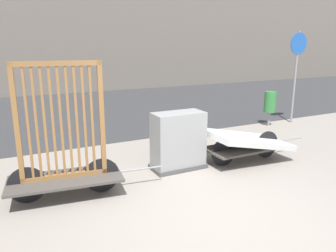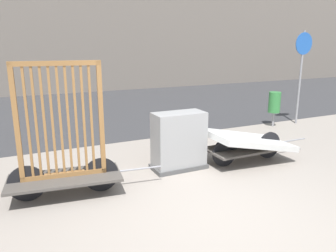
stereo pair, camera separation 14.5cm
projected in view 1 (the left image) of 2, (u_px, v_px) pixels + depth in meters
ground_plane at (220, 217)px, 4.46m from camera, size 60.00×60.00×0.00m
road_strip at (82, 110)px, 11.66m from camera, size 56.00×8.79×0.01m
bike_cart_with_bedframe at (64, 155)px, 4.88m from camera, size 2.41×0.96×2.06m
bike_cart_with_mattress at (247, 141)px, 6.48m from camera, size 2.39×1.04×0.69m
utility_cabinet at (178, 143)px, 6.09m from camera, size 1.02×0.53×1.08m
trash_bin at (270, 102)px, 9.26m from camera, size 0.33×0.33×0.99m
sign_post at (297, 63)px, 9.39m from camera, size 0.61×0.06×2.65m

